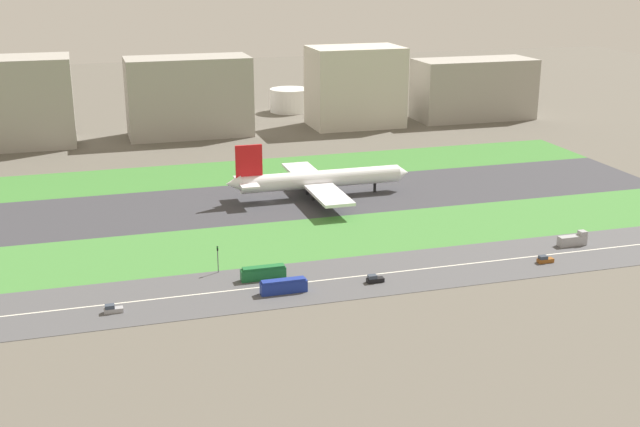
{
  "coord_description": "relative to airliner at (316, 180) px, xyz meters",
  "views": [
    {
      "loc": [
        -58.37,
        -258.18,
        79.17
      ],
      "look_at": [
        7.51,
        -36.5,
        6.0
      ],
      "focal_mm": 45.81,
      "sensor_mm": 36.0,
      "label": 1
    }
  ],
  "objects": [
    {
      "name": "highway_centerline",
      "position": [
        -17.1,
        -73.0,
        -6.13
      ],
      "size": [
        266.0,
        0.5,
        0.01
      ],
      "primitive_type": "cube",
      "color": "silver",
      "rests_on": "highway"
    },
    {
      "name": "car_5",
      "position": [
        41.43,
        -78.0,
        -5.31
      ],
      "size": [
        4.4,
        1.8,
        2.0
      ],
      "rotation": [
        0.0,
        0.0,
        3.14
      ],
      "color": "brown",
      "rests_on": "highway"
    },
    {
      "name": "highway",
      "position": [
        -17.1,
        -73.0,
        -6.18
      ],
      "size": [
        280.0,
        28.0,
        0.1
      ],
      "primitive_type": "cube",
      "color": "#4C4C4F",
      "rests_on": "ground_plane"
    },
    {
      "name": "fuel_tank_west",
      "position": [
        -0.13,
        159.0,
        0.46
      ],
      "size": [
        19.96,
        19.96,
        13.38
      ],
      "primitive_type": "cylinder",
      "color": "silver",
      "rests_on": "ground_plane"
    },
    {
      "name": "bus_0",
      "position": [
        -34.09,
        -68.0,
        -4.41
      ],
      "size": [
        11.6,
        2.5,
        3.5
      ],
      "color": "#19662D",
      "rests_on": "highway"
    },
    {
      "name": "car_4",
      "position": [
        -7.5,
        -78.0,
        -5.31
      ],
      "size": [
        4.4,
        1.8,
        2.0
      ],
      "rotation": [
        0.0,
        0.0,
        3.14
      ],
      "color": "black",
      "rests_on": "highway"
    },
    {
      "name": "office_tower",
      "position": [
        52.87,
        114.0,
        12.76
      ],
      "size": [
        43.63,
        28.36,
        37.98
      ],
      "primitive_type": "cube",
      "color": "beige",
      "rests_on": "ground_plane"
    },
    {
      "name": "bus_1",
      "position": [
        -31.23,
        -78.0,
        -4.41
      ],
      "size": [
        11.6,
        2.5,
        3.5
      ],
      "rotation": [
        0.0,
        0.0,
        3.14
      ],
      "color": "navy",
      "rests_on": "highway"
    },
    {
      "name": "hangar_building",
      "position": [
        -27.33,
        114.0,
        11.68
      ],
      "size": [
        55.59,
        25.16,
        35.83
      ],
      "primitive_type": "cube",
      "color": "#9E998E",
      "rests_on": "ground_plane"
    },
    {
      "name": "grass_median_north",
      "position": [
        -17.1,
        41.0,
        -6.18
      ],
      "size": [
        280.0,
        36.0,
        0.1
      ],
      "primitive_type": "cube",
      "color": "#3D7A33",
      "rests_on": "ground_plane"
    },
    {
      "name": "truck_0",
      "position": [
        56.59,
        -68.0,
        -4.56
      ],
      "size": [
        8.4,
        2.5,
        4.0
      ],
      "color": "#99999E",
      "rests_on": "highway"
    },
    {
      "name": "cargo_warehouse",
      "position": [
        116.11,
        114.0,
        8.75
      ],
      "size": [
        59.59,
        25.6,
        29.97
      ],
      "primitive_type": "cube",
      "color": "#9E998E",
      "rests_on": "ground_plane"
    },
    {
      "name": "traffic_light",
      "position": [
        -44.36,
        -60.01,
        -1.94
      ],
      "size": [
        0.36,
        0.5,
        7.2
      ],
      "color": "#4C4C51",
      "rests_on": "highway"
    },
    {
      "name": "fuel_tank_centre",
      "position": [
        31.74,
        159.0,
        -0.15
      ],
      "size": [
        20.88,
        20.88,
        12.17
      ],
      "primitive_type": "cylinder",
      "color": "silver",
      "rests_on": "ground_plane"
    },
    {
      "name": "car_0",
      "position": [
        -72.2,
        -78.0,
        -5.31
      ],
      "size": [
        4.4,
        1.8,
        2.0
      ],
      "rotation": [
        0.0,
        0.0,
        3.14
      ],
      "color": "#99999E",
      "rests_on": "highway"
    },
    {
      "name": "ground_plane",
      "position": [
        -17.1,
        -0.0,
        -6.23
      ],
      "size": [
        800.0,
        800.0,
        0.0
      ],
      "primitive_type": "plane",
      "color": "#5B564C"
    },
    {
      "name": "terminal_building",
      "position": [
        -107.1,
        114.0,
        12.86
      ],
      "size": [
        58.33,
        30.26,
        38.18
      ],
      "primitive_type": "cube",
      "color": "#9E998E",
      "rests_on": "ground_plane"
    },
    {
      "name": "runway",
      "position": [
        -17.1,
        -0.0,
        -6.18
      ],
      "size": [
        280.0,
        46.0,
        0.1
      ],
      "primitive_type": "cube",
      "color": "#38383D",
      "rests_on": "ground_plane"
    },
    {
      "name": "grass_median_south",
      "position": [
        -17.1,
        -41.0,
        -6.18
      ],
      "size": [
        280.0,
        36.0,
        0.1
      ],
      "primitive_type": "cube",
      "color": "#427F38",
      "rests_on": "ground_plane"
    },
    {
      "name": "airliner",
      "position": [
        0.0,
        0.0,
        0.0
      ],
      "size": [
        65.0,
        56.0,
        19.7
      ],
      "color": "white",
      "rests_on": "runway"
    }
  ]
}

